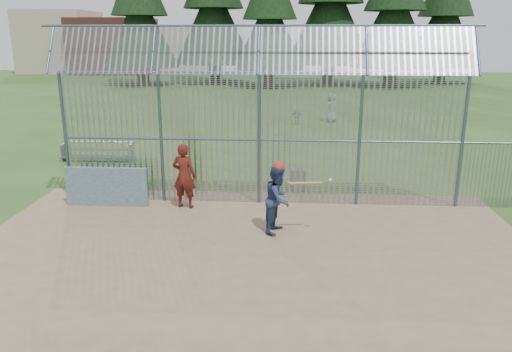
# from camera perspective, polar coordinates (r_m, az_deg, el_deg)

# --- Properties ---
(ground) EXTENTS (120.00, 120.00, 0.00)m
(ground) POSITION_cam_1_polar(r_m,az_deg,el_deg) (12.36, -0.59, -8.37)
(ground) COLOR #2D511E
(ground) RESTS_ON ground
(dirt_infield) EXTENTS (14.00, 10.00, 0.02)m
(dirt_infield) POSITION_cam_1_polar(r_m,az_deg,el_deg) (11.90, -0.76, -9.32)
(dirt_infield) COLOR #756047
(dirt_infield) RESTS_ON ground
(dugout_wall) EXTENTS (2.50, 0.12, 1.20)m
(dugout_wall) POSITION_cam_1_polar(r_m,az_deg,el_deg) (15.78, -16.70, -1.19)
(dugout_wall) COLOR #38566B
(dugout_wall) RESTS_ON dirt_infield
(batter) EXTENTS (0.92, 1.04, 1.80)m
(batter) POSITION_cam_1_polar(r_m,az_deg,el_deg) (13.08, 2.53, -2.66)
(batter) COLOR navy
(batter) RESTS_ON dirt_infield
(onlooker) EXTENTS (0.79, 0.60, 1.97)m
(onlooker) POSITION_cam_1_polar(r_m,az_deg,el_deg) (15.04, -8.21, 0.03)
(onlooker) COLOR maroon
(onlooker) RESTS_ON dirt_infield
(bg_kid_standing) EXTENTS (0.98, 0.97, 1.72)m
(bg_kid_standing) POSITION_cam_1_polar(r_m,az_deg,el_deg) (30.16, 8.63, 7.73)
(bg_kid_standing) COLOR slate
(bg_kid_standing) RESTS_ON ground
(bg_kid_seated) EXTENTS (0.63, 0.45, 0.99)m
(bg_kid_seated) POSITION_cam_1_polar(r_m,az_deg,el_deg) (29.03, 4.72, 6.81)
(bg_kid_seated) COLOR slate
(bg_kid_seated) RESTS_ON ground
(batting_gear) EXTENTS (1.50, 0.43, 0.57)m
(batting_gear) POSITION_cam_1_polar(r_m,az_deg,el_deg) (12.81, 3.15, 0.75)
(batting_gear) COLOR red
(batting_gear) RESTS_ON ground
(trash_can) EXTENTS (0.56, 0.56, 0.82)m
(trash_can) POSITION_cam_1_polar(r_m,az_deg,el_deg) (16.79, 4.81, -0.39)
(trash_can) COLOR gray
(trash_can) RESTS_ON ground
(bleacher) EXTENTS (3.00, 0.95, 0.72)m
(bleacher) POSITION_cam_1_polar(r_m,az_deg,el_deg) (21.81, -17.57, 2.82)
(bleacher) COLOR slate
(bleacher) RESTS_ON ground
(backstop_fence) EXTENTS (20.09, 0.81, 5.30)m
(backstop_fence) POSITION_cam_1_polar(r_m,az_deg,el_deg) (14.95, 7.32, 5.30)
(backstop_fence) COLOR #47566B
(backstop_fence) RESTS_ON ground
(distant_buildings) EXTENTS (26.50, 10.50, 8.00)m
(distant_buildings) POSITION_cam_1_polar(r_m,az_deg,el_deg) (71.87, -16.44, 14.17)
(distant_buildings) COLOR brown
(distant_buildings) RESTS_ON ground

